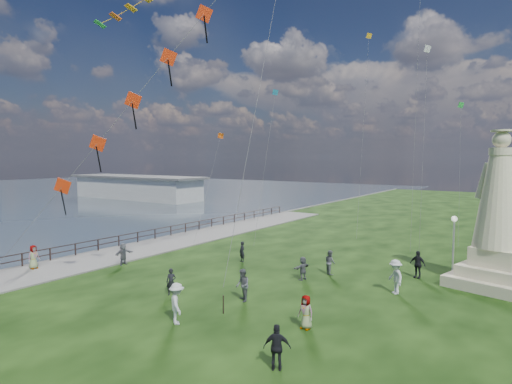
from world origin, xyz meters
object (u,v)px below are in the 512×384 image
Objects in this scene: pier_pavilion at (137,187)px; person_2 at (177,303)px; person_1 at (243,285)px; person_10 at (34,258)px; person_4 at (306,312)px; statue at (498,228)px; person_9 at (418,264)px; person_6 at (242,252)px; person_8 at (395,277)px; person_7 at (330,262)px; person_5 at (123,254)px; person_11 at (303,268)px; person_3 at (277,347)px; person_0 at (171,282)px; lamppost at (454,233)px.

person_2 is at bearing -38.61° from pier_pavilion.
person_1 reaches higher than person_10.
person_4 is at bearing 23.32° from person_1.
person_9 is (-4.22, -0.66, -2.57)m from statue.
person_6 is 0.78× the size of person_8.
person_7 is at bearing 113.29° from person_4.
person_9 is (4.88, 2.30, 0.08)m from person_7.
person_8 is (1.82, 7.13, 0.20)m from person_4.
pier_pavilion is 54.14m from person_5.
person_4 is at bearing -96.16° from person_5.
person_5 is at bearing 64.46° from person_7.
person_4 is 0.97× the size of person_5.
person_11 is (1.42, 9.42, -0.21)m from person_2.
person_2 is at bearing -39.01° from person_3.
person_11 is (4.55, 6.69, -0.02)m from person_0.
person_9 is at bearing -114.85° from person_7.
person_0 is 10.33m from person_7.
person_6 is (47.19, -30.20, -1.10)m from pier_pavilion.
person_9 is at bearing -24.97° from pier_pavilion.
person_2 is 12.09m from person_8.
statue is at bearing -122.07° from person_7.
person_8 is (4.65, -1.62, 0.17)m from person_7.
person_4 is at bearing -85.60° from person_9.
person_4 is at bearing -115.24° from person_2.
person_5 is at bearing -140.35° from person_9.
person_4 is at bearing -88.22° from person_10.
person_9 is at bearing -62.57° from person_10.
pier_pavilion is 61.81m from person_0.
person_2 is (-0.68, -4.13, 0.08)m from person_1.
person_1 is 1.14× the size of person_4.
person_6 is (-1.21, 8.23, 0.01)m from person_0.
person_9 is at bearing 139.07° from person_11.
person_0 is 8.13m from person_5.
lamppost reaches higher than person_11.
lamppost is 22.05m from person_5.
person_9 is at bearing -139.96° from lamppost.
pier_pavilion is 56.04m from person_6.
person_11 is (-4.56, 10.48, -0.11)m from person_3.
person_7 is at bearing -61.24° from person_10.
statue is 13.54m from person_4.
person_9 is at bearing 36.63° from person_6.
statue is at bearing 67.17° from person_4.
person_4 is 1.01× the size of person_6.
person_7 is at bearing 27.51° from person_6.
person_3 is 1.08× the size of person_5.
person_9 is (17.91, 8.25, 0.09)m from person_5.
pier_pavilion reaches higher than person_11.
person_0 is 0.98× the size of person_4.
person_4 reaches higher than person_6.
person_5 is (-15.86, 2.80, 0.02)m from person_4.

